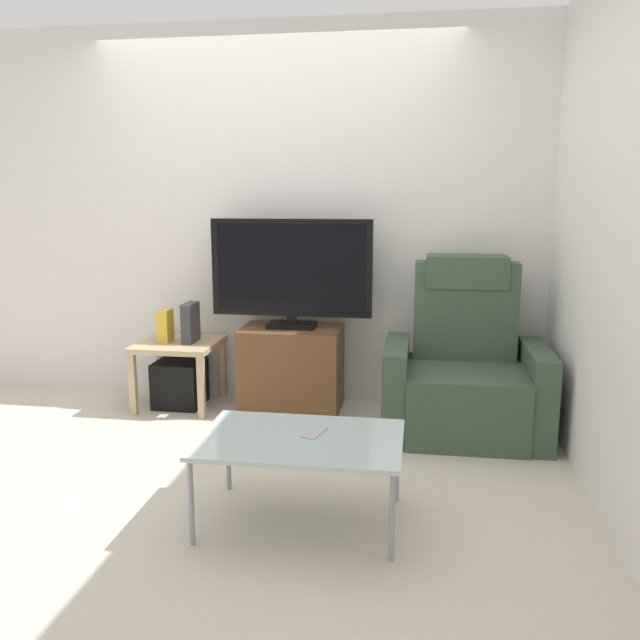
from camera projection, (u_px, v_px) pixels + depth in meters
name	position (u px, v px, depth m)	size (l,w,h in m)	color
ground_plane	(238.00, 455.00, 3.70)	(6.40, 6.40, 0.00)	beige
wall_back	(277.00, 217.00, 4.55)	(6.40, 0.06, 2.60)	silver
wall_side	(604.00, 228.00, 3.17)	(0.06, 4.48, 2.60)	silver
tv_stand	(292.00, 368.00, 4.45)	(0.67, 0.45, 0.57)	brown
television	(291.00, 271.00, 4.34)	(1.08, 0.20, 0.73)	black
recliner_armchair	(465.00, 373.00, 4.02)	(0.98, 0.78, 1.08)	#384C38
side_table	(179.00, 352.00, 4.51)	(0.54, 0.54, 0.46)	tan
subwoofer_box	(180.00, 383.00, 4.55)	(0.32, 0.32, 0.32)	black
book_leftmost	(163.00, 326.00, 4.47)	(0.05, 0.12, 0.22)	gold
book_middle	(168.00, 326.00, 4.46)	(0.03, 0.13, 0.23)	gold
game_console	(191.00, 322.00, 4.46)	(0.07, 0.20, 0.27)	#333338
coffee_table	(301.00, 443.00, 2.89)	(0.90, 0.60, 0.40)	#B2C6C1
cell_phone	(314.00, 433.00, 2.92)	(0.07, 0.15, 0.01)	#B7B7BC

